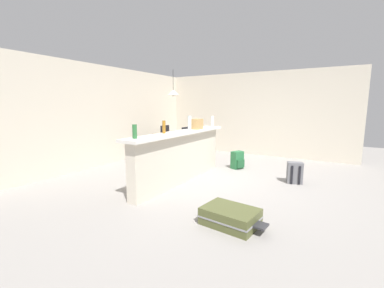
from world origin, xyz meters
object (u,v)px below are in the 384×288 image
object	(u,v)px
dining_chair_far_side	(162,139)
grocery_bag	(197,124)
bottle_clear	(190,123)
dining_chair_near_partition	(189,142)
pendant_lamp	(173,92)
bottle_green	(135,131)
bottle_white	(212,121)
suitcase_flat_olive	(230,217)
dining_table	(175,136)
backpack_green	(237,160)
bottle_amber	(164,127)
backpack_grey	(295,173)

from	to	relation	value
dining_chair_far_side	grocery_bag	bearing A→B (deg)	-123.67
bottle_clear	dining_chair_near_partition	xyz separation A→B (m)	(1.36, 0.83, -0.64)
dining_chair_far_side	pendant_lamp	distance (m)	1.44
bottle_green	bottle_clear	distance (m)	1.61
bottle_green	bottle_white	world-z (taller)	bottle_white
bottle_white	suitcase_flat_olive	world-z (taller)	bottle_white
dining_table	backpack_green	bearing A→B (deg)	-96.93
bottle_white	dining_chair_near_partition	distance (m)	1.21
grocery_bag	backpack_green	bearing A→B (deg)	-30.74
bottle_green	bottle_amber	bearing A→B (deg)	3.43
bottle_amber	backpack_green	xyz separation A→B (m)	(1.99, -0.70, -0.93)
grocery_bag	backpack_green	world-z (taller)	grocery_bag
backpack_green	suitcase_flat_olive	bearing A→B (deg)	-161.27
grocery_bag	backpack_green	xyz separation A→B (m)	(0.98, -0.58, -0.92)
dining_table	backpack_green	world-z (taller)	dining_table
dining_chair_near_partition	backpack_grey	bearing A→B (deg)	-103.51
bottle_green	suitcase_flat_olive	world-z (taller)	bottle_green
bottle_clear	dining_chair_far_side	xyz separation A→B (m)	(1.49, 1.86, -0.64)
dining_chair_far_side	backpack_green	size ratio (longest dim) A/B	2.21
pendant_lamp	backpack_green	size ratio (longest dim) A/B	1.75
bottle_green	dining_chair_near_partition	xyz separation A→B (m)	(2.96, 0.81, -0.61)
pendant_lamp	dining_table	bearing A→B (deg)	-91.71
dining_chair_far_side	bottle_green	bearing A→B (deg)	-149.28
bottle_clear	pendant_lamp	world-z (taller)	pendant_lamp
bottle_amber	dining_chair_far_side	world-z (taller)	bottle_amber
backpack_grey	bottle_amber	bearing A→B (deg)	125.36
dining_chair_far_side	bottle_amber	bearing A→B (deg)	-141.91
bottle_amber	suitcase_flat_olive	world-z (taller)	bottle_amber
suitcase_flat_olive	backpack_green	distance (m)	2.96
backpack_grey	pendant_lamp	bearing A→B (deg)	77.40
bottle_green	dining_chair_far_side	world-z (taller)	bottle_green
bottle_clear	grocery_bag	world-z (taller)	bottle_clear
dining_table	backpack_green	distance (m)	2.05
bottle_green	dining_chair_near_partition	bearing A→B (deg)	15.34
bottle_amber	dining_chair_far_side	size ratio (longest dim) A/B	0.25
dining_chair_far_side	suitcase_flat_olive	distance (m)	4.65
backpack_green	bottle_white	bearing A→B (deg)	119.38
bottle_green	bottle_clear	bearing A→B (deg)	-0.67
bottle_green	bottle_clear	xyz separation A→B (m)	(1.61, -0.02, 0.04)
bottle_white	pendant_lamp	xyz separation A→B (m)	(0.55, 1.50, 0.74)
bottle_white	suitcase_flat_olive	size ratio (longest dim) A/B	0.30
dining_table	suitcase_flat_olive	bearing A→B (deg)	-136.03
bottle_amber	bottle_clear	size ratio (longest dim) A/B	0.80
grocery_bag	bottle_amber	bearing A→B (deg)	173.42
bottle_amber	dining_chair_far_side	xyz separation A→B (m)	(2.29, 1.79, -0.61)
dining_chair_far_side	pendant_lamp	size ratio (longest dim) A/B	1.26
grocery_bag	dining_table	size ratio (longest dim) A/B	0.24
grocery_bag	pendant_lamp	distance (m)	2.04
bottle_green	grocery_bag	world-z (taller)	same
bottle_clear	backpack_green	size ratio (longest dim) A/B	0.70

